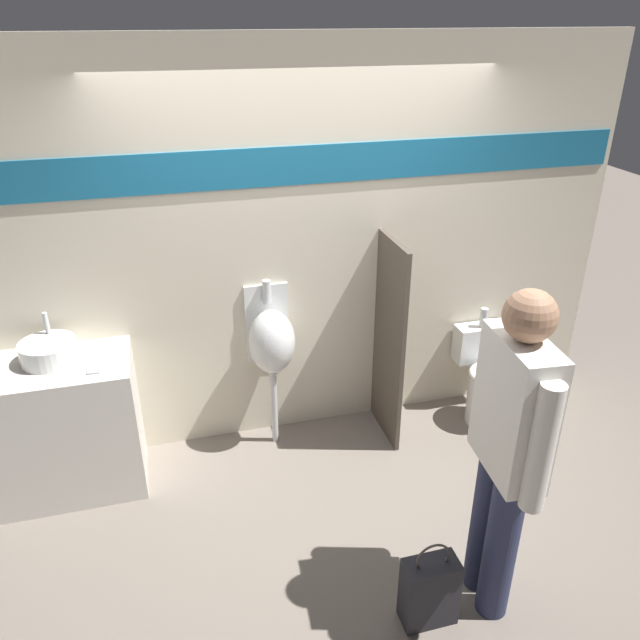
{
  "coord_description": "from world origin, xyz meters",
  "views": [
    {
      "loc": [
        -0.93,
        -3.21,
        2.8
      ],
      "look_at": [
        0.0,
        0.17,
        1.05
      ],
      "focal_mm": 35.0,
      "sensor_mm": 36.0,
      "label": 1
    }
  ],
  "objects": [
    {
      "name": "divider_near_counter",
      "position": [
        0.53,
        0.31,
        0.74
      ],
      "size": [
        0.03,
        0.51,
        1.48
      ],
      "color": "#4C4238",
      "rests_on": "ground_plane"
    },
    {
      "name": "cell_phone",
      "position": [
        -1.38,
        0.19,
        0.91
      ],
      "size": [
        0.07,
        0.14,
        0.01
      ],
      "color": "#B7B7BC",
      "rests_on": "sink_counter"
    },
    {
      "name": "ground_plane",
      "position": [
        0.0,
        0.0,
        0.0
      ],
      "size": [
        16.0,
        16.0,
        0.0
      ],
      "primitive_type": "plane",
      "color": "#70665B"
    },
    {
      "name": "sink_counter",
      "position": [
        -1.69,
        0.3,
        0.45
      ],
      "size": [
        1.02,
        0.55,
        0.9
      ],
      "color": "silver",
      "rests_on": "ground_plane"
    },
    {
      "name": "toilet",
      "position": [
        1.34,
        0.27,
        0.29
      ],
      "size": [
        0.38,
        0.54,
        0.83
      ],
      "color": "silver",
      "rests_on": "ground_plane"
    },
    {
      "name": "urinal_near_counter",
      "position": [
        -0.27,
        0.42,
        0.81
      ],
      "size": [
        0.31,
        0.33,
        1.21
      ],
      "color": "silver",
      "rests_on": "ground_plane"
    },
    {
      "name": "shopping_bag",
      "position": [
        0.18,
        -1.25,
        0.2
      ],
      "size": [
        0.28,
        0.15,
        0.51
      ],
      "color": "#232328",
      "rests_on": "ground_plane"
    },
    {
      "name": "sink_basin",
      "position": [
        -1.64,
        0.35,
        0.97
      ],
      "size": [
        0.33,
        0.33,
        0.27
      ],
      "color": "silver",
      "rests_on": "sink_counter"
    },
    {
      "name": "display_wall",
      "position": [
        0.0,
        0.6,
        1.36
      ],
      "size": [
        4.49,
        0.07,
        2.7
      ],
      "color": "beige",
      "rests_on": "ground_plane"
    },
    {
      "name": "person_in_vest",
      "position": [
        0.53,
        -1.2,
        0.98
      ],
      "size": [
        0.24,
        0.62,
        1.77
      ],
      "rotation": [
        0.0,
        0.0,
        1.48
      ],
      "color": "#282D4C",
      "rests_on": "ground_plane"
    }
  ]
}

